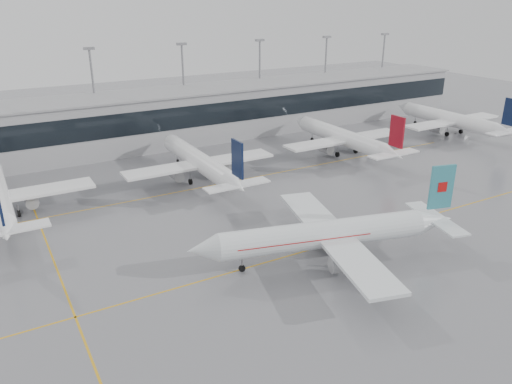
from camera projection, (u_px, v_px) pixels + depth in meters
ground at (299, 253)px, 69.28m from camera, size 320.00×320.00×0.00m
taxi_line_main at (299, 253)px, 69.28m from camera, size 120.00×0.25×0.01m
taxi_line_north at (209, 186)px, 93.53m from camera, size 120.00×0.25×0.01m
taxi_line_cross at (53, 259)px, 67.62m from camera, size 0.25×60.00×0.01m
terminal at (151, 120)px, 117.18m from camera, size 180.00×15.00×12.00m
terminal_glass at (161, 120)px, 110.53m from camera, size 180.00×0.20×5.00m
terminal_roof at (149, 94)px, 114.90m from camera, size 182.00×16.00×0.40m
light_masts at (141, 85)px, 119.33m from camera, size 156.40×1.00×22.60m
air_canada_jet at (332, 234)px, 66.27m from camera, size 37.42×30.72×12.03m
parked_jet_c at (200, 162)px, 95.14m from camera, size 29.64×36.96×11.72m
parked_jet_d at (344, 138)px, 111.23m from camera, size 29.64×36.96×11.72m
parked_jet_e at (452, 120)px, 127.31m from camera, size 29.64×36.96×11.72m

